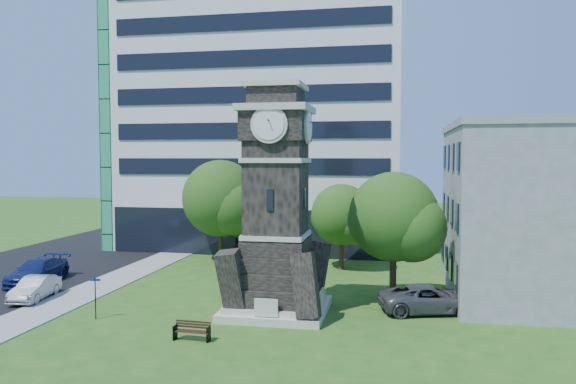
% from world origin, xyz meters
% --- Properties ---
extents(ground, '(160.00, 160.00, 0.00)m').
position_xyz_m(ground, '(0.00, 0.00, 0.00)').
color(ground, '#275718').
rests_on(ground, ground).
extents(sidewalk, '(3.00, 70.00, 0.06)m').
position_xyz_m(sidewalk, '(-9.50, 5.00, 0.03)').
color(sidewalk, gray).
rests_on(sidewalk, ground).
extents(clock_tower, '(5.40, 5.40, 12.22)m').
position_xyz_m(clock_tower, '(3.00, 2.00, 5.28)').
color(clock_tower, beige).
rests_on(clock_tower, ground).
extents(office_tall, '(26.20, 15.11, 28.60)m').
position_xyz_m(office_tall, '(-3.20, 25.84, 14.22)').
color(office_tall, white).
rests_on(office_tall, ground).
extents(car_street_mid, '(2.04, 4.27, 1.35)m').
position_xyz_m(car_street_mid, '(-11.52, 1.93, 0.68)').
color(car_street_mid, gray).
rests_on(car_street_mid, ground).
extents(car_street_north, '(2.57, 5.57, 1.58)m').
position_xyz_m(car_street_north, '(-14.15, 5.87, 0.79)').
color(car_street_north, navy).
rests_on(car_street_north, ground).
extents(car_east_lot, '(5.83, 3.81, 1.49)m').
position_xyz_m(car_east_lot, '(11.08, 3.55, 0.75)').
color(car_east_lot, '#504F54').
rests_on(car_east_lot, ground).
extents(park_bench, '(1.71, 0.46, 0.88)m').
position_xyz_m(park_bench, '(0.20, -3.28, 0.47)').
color(park_bench, black).
rests_on(park_bench, ground).
extents(street_sign, '(0.52, 0.05, 2.18)m').
position_xyz_m(street_sign, '(-5.90, -1.06, 1.37)').
color(street_sign, black).
rests_on(street_sign, ground).
extents(tree_nw, '(6.80, 6.18, 8.17)m').
position_xyz_m(tree_nw, '(-4.59, 16.06, 4.88)').
color(tree_nw, '#332114').
rests_on(tree_nw, ground).
extents(tree_nc, '(5.61, 5.10, 6.51)m').
position_xyz_m(tree_nc, '(-2.83, 18.29, 3.80)').
color(tree_nc, '#332114').
rests_on(tree_nc, ground).
extents(tree_ne, '(5.01, 4.56, 6.40)m').
position_xyz_m(tree_ne, '(5.33, 14.35, 3.95)').
color(tree_ne, '#332114').
rests_on(tree_ne, ground).
extents(tree_east, '(5.68, 5.16, 7.54)m').
position_xyz_m(tree_east, '(9.21, 5.41, 4.76)').
color(tree_east, '#332114').
rests_on(tree_east, ground).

